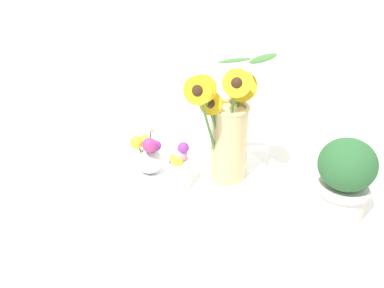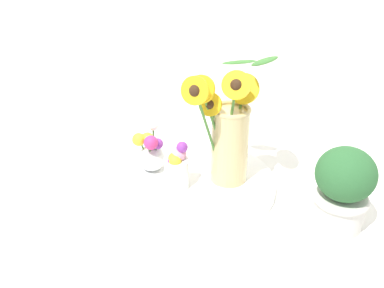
{
  "view_description": "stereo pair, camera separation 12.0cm",
  "coord_description": "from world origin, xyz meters",
  "px_view_note": "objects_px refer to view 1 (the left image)",
  "views": [
    {
      "loc": [
        0.31,
        -0.97,
        0.73
      ],
      "look_at": [
        0.04,
        0.04,
        0.14
      ],
      "focal_mm": 42.0,
      "sensor_mm": 36.0,
      "label": 1
    },
    {
      "loc": [
        0.42,
        -0.93,
        0.73
      ],
      "look_at": [
        0.04,
        0.04,
        0.14
      ],
      "focal_mm": 42.0,
      "sensor_mm": 36.0,
      "label": 2
    }
  ],
  "objects_px": {
    "vase_small_center": "(178,168)",
    "potted_plant": "(345,177)",
    "serving_tray": "(192,183)",
    "vase_bulb_right": "(148,154)",
    "mason_jar_sunflowers": "(229,131)"
  },
  "relations": [
    {
      "from": "vase_small_center",
      "to": "potted_plant",
      "type": "distance_m",
      "value": 0.43
    },
    {
      "from": "vase_small_center",
      "to": "potted_plant",
      "type": "height_order",
      "value": "potted_plant"
    },
    {
      "from": "serving_tray",
      "to": "vase_bulb_right",
      "type": "height_order",
      "value": "vase_bulb_right"
    },
    {
      "from": "vase_small_center",
      "to": "vase_bulb_right",
      "type": "height_order",
      "value": "vase_bulb_right"
    },
    {
      "from": "serving_tray",
      "to": "vase_small_center",
      "type": "distance_m",
      "value": 0.09
    },
    {
      "from": "mason_jar_sunflowers",
      "to": "vase_bulb_right",
      "type": "bearing_deg",
      "value": -170.79
    },
    {
      "from": "mason_jar_sunflowers",
      "to": "vase_small_center",
      "type": "height_order",
      "value": "mason_jar_sunflowers"
    },
    {
      "from": "serving_tray",
      "to": "mason_jar_sunflowers",
      "type": "distance_m",
      "value": 0.19
    },
    {
      "from": "mason_jar_sunflowers",
      "to": "vase_bulb_right",
      "type": "distance_m",
      "value": 0.24
    },
    {
      "from": "serving_tray",
      "to": "vase_bulb_right",
      "type": "relative_size",
      "value": 3.17
    },
    {
      "from": "serving_tray",
      "to": "vase_small_center",
      "type": "bearing_deg",
      "value": -121.8
    },
    {
      "from": "mason_jar_sunflowers",
      "to": "vase_small_center",
      "type": "relative_size",
      "value": 2.81
    },
    {
      "from": "vase_bulb_right",
      "to": "potted_plant",
      "type": "bearing_deg",
      "value": -2.95
    },
    {
      "from": "vase_small_center",
      "to": "vase_bulb_right",
      "type": "relative_size",
      "value": 0.93
    },
    {
      "from": "vase_bulb_right",
      "to": "mason_jar_sunflowers",
      "type": "bearing_deg",
      "value": 9.21
    }
  ]
}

